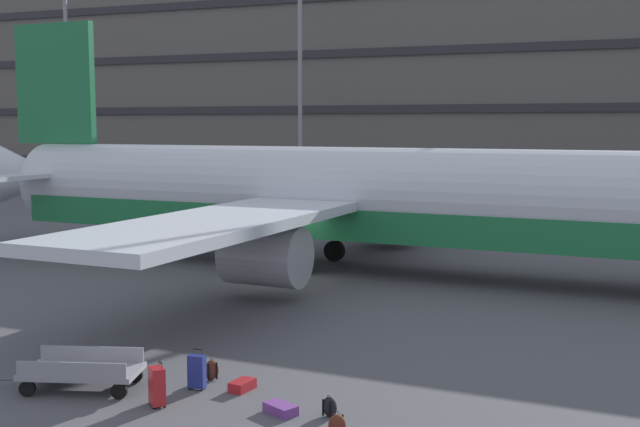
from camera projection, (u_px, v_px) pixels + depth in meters
The scene contains 13 objects.
ground_plane at pixel (284, 280), 30.15m from camera, with size 600.00×600.00×0.00m, color #4C4C51.
terminal_structure at pixel (485, 84), 73.47m from camera, with size 135.79×18.47×19.59m.
airliner at pixel (338, 198), 32.30m from camera, with size 38.35×30.91×10.84m.
light_mast_far_left at pixel (67, 48), 70.65m from camera, with size 1.80×0.50×22.44m.
light_mast_left at pixel (300, 25), 62.49m from camera, with size 1.80×0.50×24.40m.
suitcase_navy at pixel (157, 386), 16.61m from camera, with size 0.49×0.49×0.97m.
suitcase_large at pixel (242, 385), 17.65m from camera, with size 0.46×0.70×0.23m.
suitcase_laid_flat at pixel (197, 371), 17.67m from camera, with size 0.40×0.24×0.93m.
suitcase_orange at pixel (280, 409), 16.22m from camera, with size 0.82×0.67×0.20m.
backpack_black at pixel (211, 370), 18.36m from camera, with size 0.40×0.40×0.52m.
backpack_scuffed at pixel (337, 426), 15.04m from camera, with size 0.39×0.34×0.48m.
backpack_red at pixel (330, 407), 16.07m from camera, with size 0.37×0.34×0.46m.
baggage_cart at pixel (82, 371), 17.68m from camera, with size 3.36×1.98×0.82m.
Camera 1 is at (11.82, -27.25, 5.98)m, focal length 43.84 mm.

